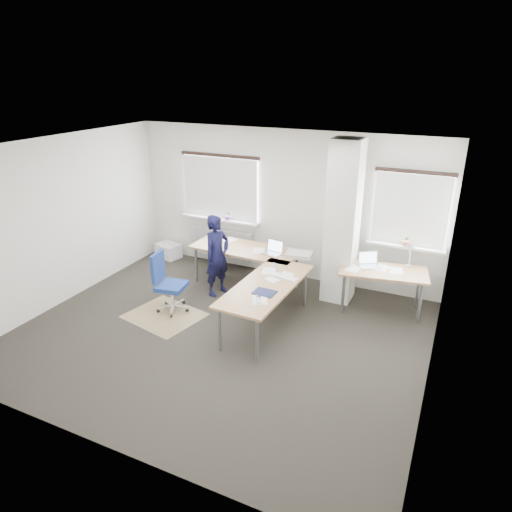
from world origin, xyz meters
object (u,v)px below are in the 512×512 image
at_px(desk_main, 258,267).
at_px(person, 217,256).
at_px(desk_side, 384,273).
at_px(task_chair, 170,295).

height_order(desk_main, person, person).
bearing_deg(desk_side, desk_main, -171.05).
height_order(desk_side, task_chair, desk_side).
bearing_deg(task_chair, person, 55.58).
distance_m(task_chair, person, 1.07).
bearing_deg(desk_side, task_chair, -164.95).
distance_m(desk_main, task_chair, 1.54).
bearing_deg(person, task_chair, 171.53).
distance_m(desk_main, person, 0.82).
relative_size(desk_main, task_chair, 2.63).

